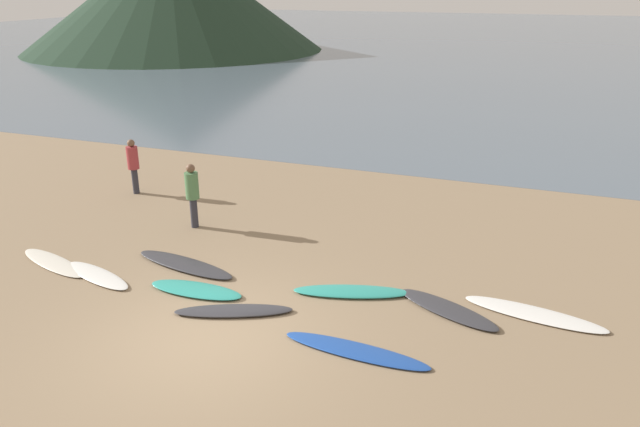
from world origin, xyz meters
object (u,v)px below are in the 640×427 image
object	(u,v)px
surfboard_6	(356,351)
surfboard_0	(53,263)
surfboard_8	(534,314)
person_1	(192,190)
surfboard_5	(352,291)
surfboard_7	(448,309)
surfboard_3	(196,290)
surfboard_1	(97,275)
surfboard_4	(234,311)
person_0	(133,162)
surfboard_2	(185,264)

from	to	relation	value
surfboard_6	surfboard_0	bearing A→B (deg)	176.33
surfboard_8	person_1	bearing A→B (deg)	178.14
surfboard_5	surfboard_7	distance (m)	1.84
surfboard_3	surfboard_8	world-z (taller)	surfboard_3
surfboard_3	surfboard_7	size ratio (longest dim) A/B	0.93
person_1	surfboard_6	bearing A→B (deg)	168.00
surfboard_1	surfboard_8	xyz separation A→B (m)	(8.40, 1.51, -0.00)
surfboard_8	surfboard_0	bearing A→B (deg)	-163.25
surfboard_1	surfboard_7	distance (m)	7.01
surfboard_4	person_1	bearing A→B (deg)	107.83
surfboard_8	surfboard_5	bearing A→B (deg)	-164.76
surfboard_5	surfboard_8	size ratio (longest dim) A/B	0.89
surfboard_4	surfboard_7	bearing A→B (deg)	-1.37
surfboard_1	surfboard_3	bearing A→B (deg)	21.41
surfboard_6	surfboard_8	bearing A→B (deg)	43.07
surfboard_6	person_0	xyz separation A→B (m)	(-8.15, 5.31, 0.89)
surfboard_3	surfboard_5	size ratio (longest dim) A/B	0.86
surfboard_3	surfboard_6	xyz separation A→B (m)	(3.51, -0.86, -0.01)
surfboard_7	person_1	distance (m)	6.79
surfboard_6	surfboard_7	world-z (taller)	surfboard_7
surfboard_0	surfboard_2	distance (m)	2.83
person_1	surfboard_0	bearing A→B (deg)	81.80
surfboard_7	surfboard_4	bearing A→B (deg)	-134.02
surfboard_7	surfboard_8	world-z (taller)	surfboard_7
surfboard_7	surfboard_8	size ratio (longest dim) A/B	0.82
surfboard_4	surfboard_5	size ratio (longest dim) A/B	0.95
surfboard_7	surfboard_6	bearing A→B (deg)	-98.40
surfboard_1	surfboard_2	distance (m)	1.75
surfboard_1	surfboard_5	world-z (taller)	surfboard_5
surfboard_0	surfboard_7	bearing A→B (deg)	24.21
person_1	surfboard_2	bearing A→B (deg)	138.92
surfboard_0	surfboard_8	bearing A→B (deg)	25.50
surfboard_0	surfboard_6	world-z (taller)	same
surfboard_5	person_1	size ratio (longest dim) A/B	1.41
surfboard_7	person_0	size ratio (longest dim) A/B	1.33
person_0	surfboard_8	bearing A→B (deg)	102.22
surfboard_6	person_0	distance (m)	9.77
surfboard_0	surfboard_1	bearing A→B (deg)	10.19
surfboard_0	surfboard_8	size ratio (longest dim) A/B	0.87
surfboard_2	surfboard_0	bearing A→B (deg)	-151.43
surfboard_2	surfboard_7	distance (m)	5.51
surfboard_4	surfboard_8	world-z (taller)	surfboard_4
surfboard_5	surfboard_8	world-z (taller)	surfboard_5
surfboard_1	surfboard_5	distance (m)	5.20
surfboard_4	surfboard_8	size ratio (longest dim) A/B	0.85
surfboard_7	surfboard_8	distance (m)	1.54
surfboard_3	person_0	xyz separation A→B (m)	(-4.64, 4.45, 0.87)
surfboard_4	person_1	world-z (taller)	person_1
surfboard_6	person_1	bearing A→B (deg)	148.22
surfboard_4	surfboard_2	bearing A→B (deg)	121.88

